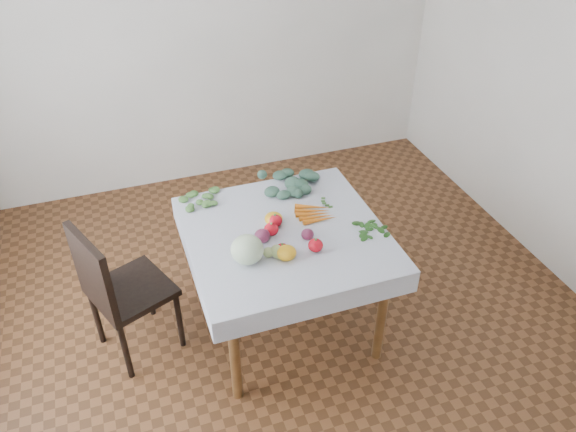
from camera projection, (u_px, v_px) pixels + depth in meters
The scene contains 19 objects.
ground at pixel (286, 323), 3.68m from camera, with size 4.00×4.00×0.00m, color brown.
back_wall at pixel (202, 25), 4.41m from camera, with size 4.00×0.04×2.70m, color white.
table at pixel (285, 245), 3.30m from camera, with size 1.00×1.00×0.75m.
tablecloth at pixel (285, 232), 3.24m from camera, with size 1.12×1.12×0.01m, color white.
chair at pixel (115, 287), 3.18m from camera, with size 0.55×0.55×0.94m.
cabbage at pixel (247, 250), 2.98m from camera, with size 0.18×0.18×0.16m, color #B3C2A2.
tomato_a at pixel (275, 221), 3.26m from camera, with size 0.09×0.09×0.08m, color red.
tomato_b at pixel (271, 229), 3.19m from camera, with size 0.08×0.08×0.07m, color red.
tomato_c at pixel (282, 249), 3.06m from camera, with size 0.07×0.07×0.06m, color red.
tomato_d at pixel (316, 245), 3.08m from camera, with size 0.08×0.08×0.07m, color red.
heirloom_back at pixel (274, 219), 3.28m from camera, with size 0.11×0.11×0.07m, color gold.
heirloom_front at pixel (286, 253), 3.02m from camera, with size 0.11×0.11×0.08m, color gold.
onion_a at pixel (262, 236), 3.14m from camera, with size 0.09×0.09×0.08m, color #511736.
onion_b at pixel (308, 234), 3.17m from camera, with size 0.07×0.07×0.06m, color #511736.
tomatillo_cluster at pixel (265, 257), 3.01m from camera, with size 0.15×0.13×0.05m.
carrot_bunch at pixel (316, 214), 3.35m from camera, with size 0.22×0.21×0.03m.
kale_bunch at pixel (290, 182), 3.62m from camera, with size 0.39×0.32×0.05m.
basil_bunch at pixel (371, 228), 3.26m from camera, with size 0.21×0.18×0.01m.
dill_bunch at pixel (201, 200), 3.48m from camera, with size 0.24×0.19×0.02m.
Camera 1 is at (-0.83, -2.43, 2.73)m, focal length 35.00 mm.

